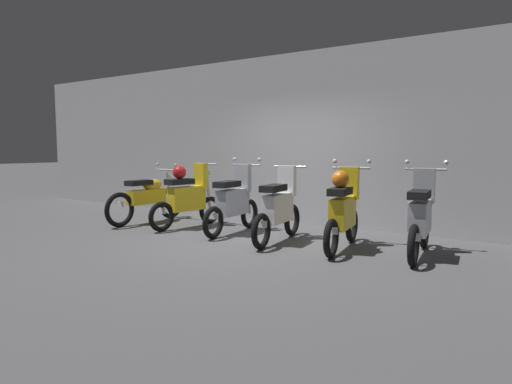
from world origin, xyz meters
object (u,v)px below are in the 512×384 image
Objects in this scene: motorbike_slot_0 at (148,197)px; motorbike_slot_2 at (234,202)px; motorbike_slot_1 at (188,197)px; motorbike_slot_5 at (420,217)px; motorbike_slot_3 at (279,208)px; motorbike_slot_4 at (343,210)px.

motorbike_slot_2 reaches higher than motorbike_slot_0.
motorbike_slot_5 is (4.12, 0.06, -0.04)m from motorbike_slot_1.
motorbike_slot_5 reaches higher than motorbike_slot_1.
motorbike_slot_1 is 4.12m from motorbike_slot_5.
motorbike_slot_1 is (1.03, 0.02, 0.07)m from motorbike_slot_0.
motorbike_slot_1 is at bearing 174.85° from motorbike_slot_3.
motorbike_slot_0 is 1.16× the size of motorbike_slot_1.
motorbike_slot_0 is at bearing -178.52° from motorbike_slot_2.
motorbike_slot_1 and motorbike_slot_3 have the same top height.
motorbike_slot_2 reaches higher than motorbike_slot_3.
motorbike_slot_1 is 1.00× the size of motorbike_slot_3.
motorbike_slot_5 is at bearing 0.89° from motorbike_slot_0.
motorbike_slot_2 is 1.00× the size of motorbike_slot_3.
motorbike_slot_4 is 1.00× the size of motorbike_slot_5.
motorbike_slot_1 is 1.00× the size of motorbike_slot_5.
motorbike_slot_0 is 5.15m from motorbike_slot_5.
motorbike_slot_5 is at bearing 0.49° from motorbike_slot_2.
motorbike_slot_4 is at bearing 3.69° from motorbike_slot_3.
motorbike_slot_3 is (2.06, -0.19, -0.04)m from motorbike_slot_1.
motorbike_slot_1 is 1.00× the size of motorbike_slot_4.
motorbike_slot_2 is 3.09m from motorbike_slot_5.
motorbike_slot_3 is (1.03, -0.22, -0.00)m from motorbike_slot_2.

